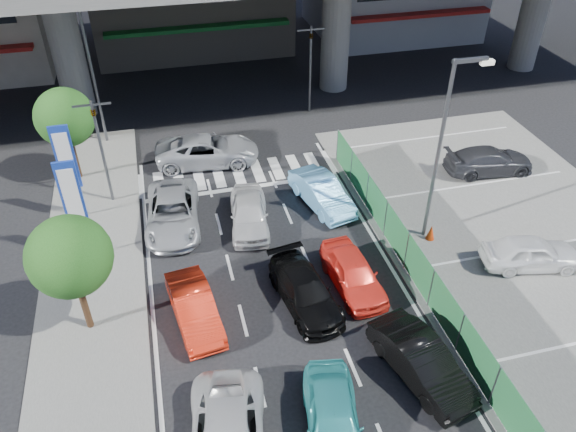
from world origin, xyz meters
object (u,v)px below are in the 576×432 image
object	(u,v)px
traffic_light_right	(311,48)
tree_far	(65,118)
taxi_teal_mid	(333,419)
taxi_orange_right	(353,273)
crossing_wagon_silver	(207,150)
parked_sedan_white	(531,253)
traffic_cone	(431,232)
kei_truck_front_right	(322,193)
street_lamp_left	(93,59)
taxi_orange_left	(194,308)
parked_sedan_dgrey	(489,161)
signboard_near	(72,198)
hatch_black_mid_right	(421,361)
wagon_silver_front_left	(173,212)
sedan_white_front_mid	(249,213)
street_lamp_right	(445,139)
tree_near	(70,257)
traffic_light_left	(97,127)
sedan_black_mid	(305,291)
signboard_far	(66,160)

from	to	relation	value
traffic_light_right	tree_far	distance (m)	14.05
taxi_teal_mid	taxi_orange_right	xyz separation A→B (m)	(2.72, 5.90, -0.02)
crossing_wagon_silver	parked_sedan_white	world-z (taller)	crossing_wagon_silver
traffic_light_right	crossing_wagon_silver	bearing A→B (deg)	-146.24
traffic_cone	kei_truck_front_right	bearing A→B (deg)	135.97
street_lamp_left	kei_truck_front_right	xyz separation A→B (m)	(9.65, -8.68, -4.09)
parked_sedan_white	taxi_orange_left	bearing A→B (deg)	100.47
street_lamp_left	parked_sedan_dgrey	bearing A→B (deg)	-23.30
kei_truck_front_right	traffic_cone	size ratio (longest dim) A/B	5.85
taxi_teal_mid	parked_sedan_white	bearing A→B (deg)	38.14
signboard_near	hatch_black_mid_right	distance (m)	14.16
wagon_silver_front_left	traffic_cone	xyz separation A→B (m)	(10.67, -3.81, -0.27)
taxi_teal_mid	street_lamp_left	bearing A→B (deg)	118.61
taxi_orange_right	sedan_white_front_mid	bearing A→B (deg)	119.23
street_lamp_right	tree_near	distance (m)	14.38
taxi_orange_right	parked_sedan_white	bearing A→B (deg)	-9.33
taxi_orange_right	street_lamp_left	bearing A→B (deg)	118.84
street_lamp_left	crossing_wagon_silver	size ratio (longest dim) A/B	1.51
traffic_light_left	traffic_light_right	distance (m)	13.63
wagon_silver_front_left	parked_sedan_dgrey	size ratio (longest dim) A/B	1.10
traffic_light_right	parked_sedan_white	xyz separation A→B (m)	(4.75, -15.92, -3.21)
tree_far	taxi_orange_left	distance (m)	12.27
signboard_near	taxi_orange_left	size ratio (longest dim) A/B	1.20
street_lamp_left	taxi_orange_left	world-z (taller)	street_lamp_left
sedan_black_mid	traffic_cone	distance (m)	6.70
traffic_light_left	traffic_cone	bearing A→B (deg)	-25.51
traffic_light_left	parked_sedan_white	size ratio (longest dim) A/B	1.33
tree_near	kei_truck_front_right	xyz separation A→B (m)	(10.33, 5.32, -2.70)
taxi_orange_right	traffic_cone	xyz separation A→B (m)	(4.23, 1.89, -0.26)
taxi_orange_left	crossing_wagon_silver	distance (m)	11.18
street_lamp_right	parked_sedan_dgrey	xyz separation A→B (m)	(5.19, 3.95, -4.06)
taxi_teal_mid	street_lamp_right	bearing A→B (deg)	60.08
hatch_black_mid_right	traffic_cone	distance (m)	7.36
parked_sedan_white	parked_sedan_dgrey	size ratio (longest dim) A/B	0.87
hatch_black_mid_right	traffic_cone	xyz separation A→B (m)	(3.51, 6.47, -0.28)
street_lamp_left	tree_far	world-z (taller)	street_lamp_left
traffic_light_right	taxi_teal_mid	distance (m)	22.05
signboard_far	hatch_black_mid_right	xyz separation A→B (m)	(11.22, -11.82, -2.37)
traffic_light_right	kei_truck_front_right	xyz separation A→B (m)	(-2.17, -9.68, -3.25)
street_lamp_right	crossing_wagon_silver	distance (m)	12.64
traffic_light_left	parked_sedan_dgrey	distance (m)	18.96
traffic_light_left	taxi_orange_right	distance (m)	12.71
signboard_near	parked_sedan_white	distance (m)	18.28
crossing_wagon_silver	signboard_near	bearing A→B (deg)	144.28
traffic_light_right	taxi_teal_mid	bearing A→B (deg)	-104.11
parked_sedan_dgrey	kei_truck_front_right	bearing A→B (deg)	99.38
parked_sedan_dgrey	sedan_black_mid	bearing A→B (deg)	125.31
tree_near	sedan_black_mid	distance (m)	8.35
parked_sedan_white	tree_far	bearing A→B (deg)	69.64
taxi_teal_mid	hatch_black_mid_right	xyz separation A→B (m)	(3.44, 1.32, 0.00)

